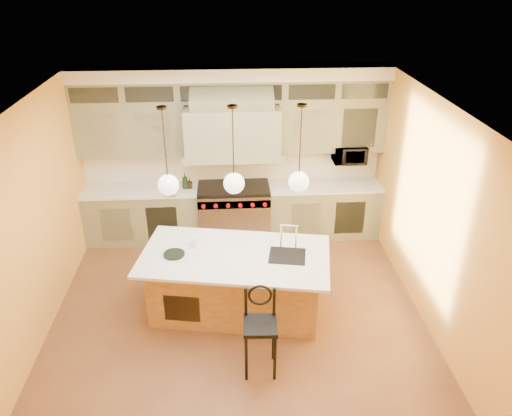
{
  "coord_description": "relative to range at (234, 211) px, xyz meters",
  "views": [
    {
      "loc": [
        -0.09,
        -5.48,
        4.42
      ],
      "look_at": [
        0.29,
        0.7,
        1.27
      ],
      "focal_mm": 35.0,
      "sensor_mm": 36.0,
      "label": 1
    }
  ],
  "objects": [
    {
      "name": "wall_front",
      "position": [
        0.0,
        -4.64,
        0.96
      ],
      "size": [
        5.0,
        0.0,
        5.0
      ],
      "primitive_type": "plane",
      "rotation": [
        -1.57,
        0.0,
        0.0
      ],
      "color": "gold",
      "rests_on": "ground"
    },
    {
      "name": "pendant_left",
      "position": [
        -0.82,
        -2.03,
        1.46
      ],
      "size": [
        0.26,
        0.26,
        1.11
      ],
      "color": "#2D2319",
      "rests_on": "ceiling"
    },
    {
      "name": "pendant_right",
      "position": [
        0.78,
        -2.03,
        1.46
      ],
      "size": [
        0.26,
        0.26,
        1.11
      ],
      "color": "#2D2319",
      "rests_on": "ceiling"
    },
    {
      "name": "oil_bottle_b",
      "position": [
        -0.73,
        0.01,
        0.54
      ],
      "size": [
        0.09,
        0.09,
        0.17
      ],
      "primitive_type": "imported",
      "rotation": [
        0.0,
        0.0,
        -0.17
      ],
      "color": "black",
      "rests_on": "back_cabinetry"
    },
    {
      "name": "pendant_center",
      "position": [
        -0.02,
        -2.03,
        1.46
      ],
      "size": [
        0.26,
        0.26,
        1.11
      ],
      "color": "#2D2319",
      "rests_on": "ceiling"
    },
    {
      "name": "range",
      "position": [
        0.0,
        0.0,
        0.0
      ],
      "size": [
        1.2,
        0.74,
        0.96
      ],
      "color": "silver",
      "rests_on": "floor"
    },
    {
      "name": "wall_left",
      "position": [
        -2.5,
        -2.14,
        0.96
      ],
      "size": [
        0.0,
        5.0,
        5.0
      ],
      "primitive_type": "plane",
      "rotation": [
        1.57,
        0.0,
        1.57
      ],
      "color": "gold",
      "rests_on": "ground"
    },
    {
      "name": "microwave",
      "position": [
        1.95,
        0.11,
        0.96
      ],
      "size": [
        0.54,
        0.37,
        0.3
      ],
      "primitive_type": "imported",
      "color": "black",
      "rests_on": "back_cabinetry"
    },
    {
      "name": "ceiling",
      "position": [
        0.0,
        -2.14,
        2.41
      ],
      "size": [
        5.0,
        5.0,
        0.0
      ],
      "primitive_type": "plane",
      "rotation": [
        3.14,
        0.0,
        0.0
      ],
      "color": "white",
      "rests_on": "wall_back"
    },
    {
      "name": "cup",
      "position": [
        -0.58,
        -1.84,
        0.48
      ],
      "size": [
        0.11,
        0.11,
        0.09
      ],
      "primitive_type": "imported",
      "rotation": [
        0.0,
        0.0,
        -0.06
      ],
      "color": "white",
      "rests_on": "kitchen_island"
    },
    {
      "name": "back_cabinetry",
      "position": [
        0.0,
        0.09,
        0.94
      ],
      "size": [
        5.0,
        0.77,
        2.9
      ],
      "color": "#949971",
      "rests_on": "floor"
    },
    {
      "name": "counter_stool",
      "position": [
        0.23,
        -3.16,
        0.14
      ],
      "size": [
        0.4,
        0.4,
        1.1
      ],
      "rotation": [
        0.0,
        0.0,
        -0.04
      ],
      "color": "black",
      "rests_on": "floor"
    },
    {
      "name": "wall_right",
      "position": [
        2.5,
        -2.14,
        0.96
      ],
      "size": [
        0.0,
        5.0,
        5.0
      ],
      "primitive_type": "plane",
      "rotation": [
        1.57,
        0.0,
        -1.57
      ],
      "color": "gold",
      "rests_on": "ground"
    },
    {
      "name": "oil_bottle_a",
      "position": [
        -0.8,
        0.01,
        0.59
      ],
      "size": [
        0.11,
        0.11,
        0.26
      ],
      "primitive_type": "imported",
      "rotation": [
        0.0,
        0.0,
        0.09
      ],
      "color": "black",
      "rests_on": "back_cabinetry"
    },
    {
      "name": "floor",
      "position": [
        0.0,
        -2.14,
        -0.49
      ],
      "size": [
        5.0,
        5.0,
        0.0
      ],
      "primitive_type": "plane",
      "color": "brown",
      "rests_on": "ground"
    },
    {
      "name": "fruit_bowl",
      "position": [
        -0.99,
        -0.22,
        0.49
      ],
      "size": [
        0.29,
        0.29,
        0.07
      ],
      "primitive_type": "imported",
      "rotation": [
        0.0,
        0.0,
        -0.07
      ],
      "color": "silver",
      "rests_on": "back_cabinetry"
    },
    {
      "name": "kitchen_island",
      "position": [
        -0.01,
        -2.04,
        -0.01
      ],
      "size": [
        2.65,
        1.71,
        1.35
      ],
      "rotation": [
        0.0,
        0.0,
        -0.18
      ],
      "color": "brown",
      "rests_on": "floor"
    },
    {
      "name": "wall_back",
      "position": [
        0.0,
        0.36,
        0.96
      ],
      "size": [
        5.0,
        0.0,
        5.0
      ],
      "primitive_type": "plane",
      "rotation": [
        1.57,
        0.0,
        0.0
      ],
      "color": "gold",
      "rests_on": "ground"
    }
  ]
}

